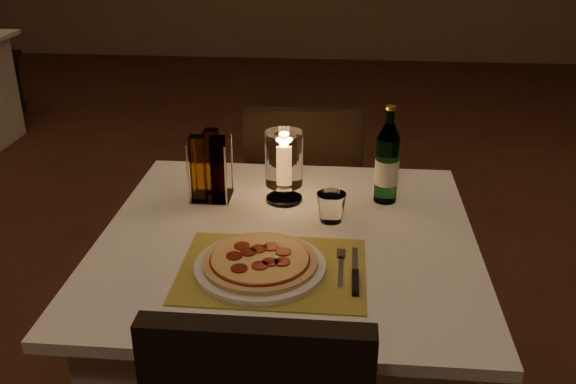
# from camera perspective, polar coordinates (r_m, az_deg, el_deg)

# --- Properties ---
(floor) EXTENTS (8.00, 10.00, 0.02)m
(floor) POSITION_cam_1_polar(r_m,az_deg,el_deg) (2.44, -5.46, -15.66)
(floor) COLOR #482517
(floor) RESTS_ON ground
(main_table) EXTENTS (1.00, 1.00, 0.74)m
(main_table) POSITION_cam_1_polar(r_m,az_deg,el_deg) (1.92, -0.05, -13.54)
(main_table) COLOR white
(main_table) RESTS_ON ground
(chair_far) EXTENTS (0.42, 0.42, 0.90)m
(chair_far) POSITION_cam_1_polar(r_m,az_deg,el_deg) (2.44, 1.46, 0.14)
(chair_far) COLOR black
(chair_far) RESTS_ON ground
(placemat) EXTENTS (0.45, 0.34, 0.00)m
(placemat) POSITION_cam_1_polar(r_m,az_deg,el_deg) (1.57, -1.39, -6.95)
(placemat) COLOR #A39538
(placemat) RESTS_ON main_table
(plate) EXTENTS (0.32, 0.32, 0.01)m
(plate) POSITION_cam_1_polar(r_m,az_deg,el_deg) (1.56, -2.50, -6.62)
(plate) COLOR white
(plate) RESTS_ON placemat
(pizza) EXTENTS (0.28, 0.28, 0.02)m
(pizza) POSITION_cam_1_polar(r_m,az_deg,el_deg) (1.56, -2.51, -6.10)
(pizza) COLOR #D8B77F
(pizza) RESTS_ON plate
(fork) EXTENTS (0.02, 0.18, 0.00)m
(fork) POSITION_cam_1_polar(r_m,az_deg,el_deg) (1.58, 4.72, -6.45)
(fork) COLOR silver
(fork) RESTS_ON placemat
(knife) EXTENTS (0.02, 0.22, 0.01)m
(knife) POSITION_cam_1_polar(r_m,az_deg,el_deg) (1.53, 6.01, -7.57)
(knife) COLOR black
(knife) RESTS_ON placemat
(tumbler) EXTENTS (0.08, 0.08, 0.08)m
(tumbler) POSITION_cam_1_polar(r_m,az_deg,el_deg) (1.79, 3.86, -1.36)
(tumbler) COLOR white
(tumbler) RESTS_ON main_table
(water_bottle) EXTENTS (0.07, 0.07, 0.29)m
(water_bottle) POSITION_cam_1_polar(r_m,az_deg,el_deg) (1.89, 8.80, 2.50)
(water_bottle) COLOR #559F68
(water_bottle) RESTS_ON main_table
(hurricane_candle) EXTENTS (0.11, 0.11, 0.22)m
(hurricane_candle) POSITION_cam_1_polar(r_m,az_deg,el_deg) (1.87, -0.36, 2.75)
(hurricane_candle) COLOR white
(hurricane_candle) RESTS_ON main_table
(cruet_caddy) EXTENTS (0.12, 0.12, 0.21)m
(cruet_caddy) POSITION_cam_1_polar(r_m,az_deg,el_deg) (1.90, -6.97, 2.03)
(cruet_caddy) COLOR white
(cruet_caddy) RESTS_ON main_table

